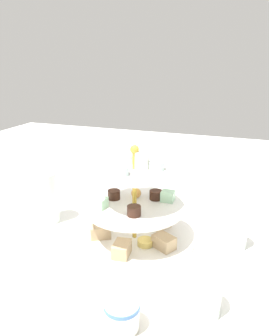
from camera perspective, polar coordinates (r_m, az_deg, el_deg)
The scene contains 8 objects.
ground_plane at distance 0.80m, azimuth -0.00°, elevation -12.71°, with size 2.40×2.40×0.00m, color white.
tiered_serving_stand at distance 0.76m, azimuth 0.04°, elevation -8.07°, with size 0.28×0.28×0.24m.
water_glass_tall_right at distance 0.89m, azimuth -15.53°, elevation -5.06°, with size 0.07×0.07×0.14m, color silver.
water_glass_short_left at distance 0.60m, azimuth 11.93°, elevation -21.04°, with size 0.06×0.06×0.07m, color silver.
teacup_with_saucer at distance 0.57m, azimuth -2.22°, elevation -24.85°, with size 0.09×0.09×0.05m.
butter_knife_left at distance 1.06m, azimuth 3.82°, elevation -4.20°, with size 0.17×0.01×0.00m, color silver.
butter_knife_right at distance 0.68m, azimuth -21.77°, elevation -20.44°, with size 0.17×0.01×0.00m, color silver.
water_glass_mid_back at distance 0.79m, azimuth 17.24°, elevation -10.56°, with size 0.06×0.06×0.08m, color silver.
Camera 1 is at (0.23, -0.64, 0.41)m, focal length 34.39 mm.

